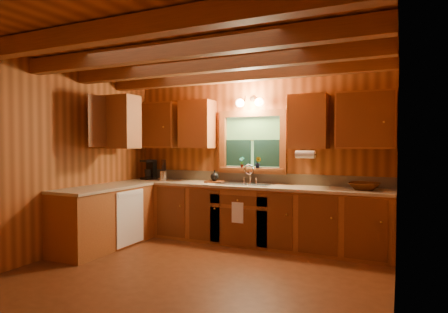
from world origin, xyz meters
name	(u,v)px	position (x,y,z in m)	size (l,w,h in m)	color
room	(195,163)	(0.00, 0.00, 1.30)	(4.20, 4.20, 4.20)	#5B2E16
ceiling_beams	(194,58)	(0.00, 0.00, 2.49)	(4.20, 2.54, 0.18)	brown
base_cabinets	(208,216)	(-0.49, 1.28, 0.43)	(4.20, 2.22, 0.86)	brown
countertop	(209,186)	(-0.48, 1.29, 0.88)	(4.20, 2.24, 0.04)	tan
backsplash	(253,178)	(0.00, 1.89, 0.98)	(4.20, 0.02, 0.16)	tan
dishwasher_panel	(130,218)	(-1.47, 0.68, 0.43)	(0.02, 0.60, 0.80)	white
upper_cabinets	(208,123)	(-0.56, 1.42, 1.84)	(4.19, 1.77, 0.78)	brown
window	(252,143)	(0.00, 1.87, 1.53)	(1.12, 0.08, 1.00)	brown
window_sill	(251,169)	(0.00, 1.82, 1.12)	(1.06, 0.14, 0.04)	brown
wall_sconce	(250,102)	(0.00, 1.75, 2.16)	(0.45, 0.21, 0.17)	black
paper_towel_roll	(305,154)	(0.92, 1.53, 1.37)	(0.11, 0.11, 0.27)	white
dish_towel	(237,213)	(0.00, 1.26, 0.52)	(0.18, 0.01, 0.30)	white
sink	(246,187)	(0.00, 1.60, 0.86)	(0.82, 0.48, 0.43)	silver
coffee_maker	(150,170)	(-1.84, 1.68, 1.07)	(0.19, 0.25, 0.34)	black
utensil_crock	(163,175)	(-1.49, 1.58, 0.99)	(0.13, 0.13, 0.36)	silver
cutting_board	(215,182)	(-0.56, 1.64, 0.91)	(0.29, 0.21, 0.03)	#612F14
teakettle	(215,177)	(-0.56, 1.64, 0.99)	(0.14, 0.14, 0.17)	black
wicker_basket	(364,186)	(1.70, 1.61, 0.95)	(0.40, 0.40, 0.10)	#48230C
potted_plant_left	(242,162)	(-0.15, 1.80, 1.23)	(0.09, 0.06, 0.17)	#612F14
potted_plant_right	(258,162)	(0.12, 1.80, 1.23)	(0.10, 0.08, 0.18)	#612F14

